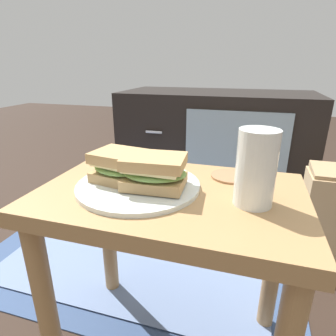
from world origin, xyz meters
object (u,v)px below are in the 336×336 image
object	(u,v)px
sandwich_back	(154,171)
tv_cabinet	(215,147)
coaster	(230,176)
paper_bag	(336,220)
beer_glass	(256,169)
plate	(138,185)
sandwich_front	(122,166)

from	to	relation	value
sandwich_back	tv_cabinet	bearing A→B (deg)	89.78
coaster	paper_bag	size ratio (longest dim) A/B	0.24
beer_glass	paper_bag	world-z (taller)	beer_glass
tv_cabinet	sandwich_back	size ratio (longest dim) A/B	6.88
plate	sandwich_front	world-z (taller)	sandwich_front
plate	sandwich_front	xyz separation A→B (m)	(-0.04, 0.01, 0.04)
beer_glass	paper_bag	size ratio (longest dim) A/B	0.38
sandwich_front	sandwich_back	world-z (taller)	sandwich_back
beer_glass	paper_bag	xyz separation A→B (m)	(0.31, 0.50, -0.34)
coaster	paper_bag	distance (m)	0.59
coaster	tv_cabinet	bearing A→B (deg)	99.67
tv_cabinet	coaster	xyz separation A→B (m)	(0.14, -0.84, 0.17)
coaster	plate	bearing A→B (deg)	-147.80
sandwich_back	coaster	xyz separation A→B (m)	(0.15, 0.13, -0.04)
sandwich_front	paper_bag	bearing A→B (deg)	39.47
paper_bag	tv_cabinet	bearing A→B (deg)	137.52
plate	sandwich_front	distance (m)	0.06
beer_glass	plate	bearing A→B (deg)	178.39
tv_cabinet	sandwich_front	xyz separation A→B (m)	(-0.09, -0.94, 0.21)
plate	coaster	bearing A→B (deg)	32.20
beer_glass	tv_cabinet	bearing A→B (deg)	101.42
plate	sandwich_back	xyz separation A→B (m)	(0.04, -0.01, 0.04)
plate	paper_bag	world-z (taller)	plate
plate	coaster	xyz separation A→B (m)	(0.19, 0.12, -0.00)
sandwich_front	paper_bag	distance (m)	0.82
sandwich_front	beer_glass	distance (m)	0.28
tv_cabinet	sandwich_front	bearing A→B (deg)	-95.18
sandwich_front	beer_glass	size ratio (longest dim) A/B	0.97
plate	paper_bag	distance (m)	0.79
plate	beer_glass	distance (m)	0.25
plate	beer_glass	xyz separation A→B (m)	(0.24, -0.01, 0.07)
tv_cabinet	beer_glass	world-z (taller)	beer_glass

